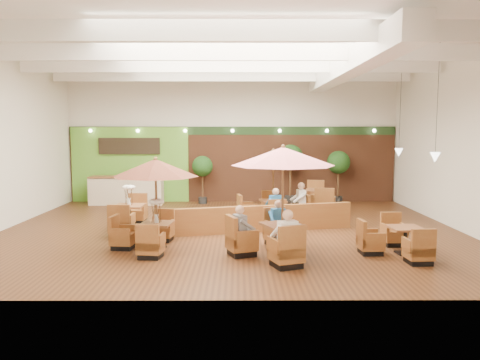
{
  "coord_description": "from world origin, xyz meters",
  "views": [
    {
      "loc": [
        0.25,
        -14.15,
        3.04
      ],
      "look_at": [
        0.3,
        0.5,
        1.5
      ],
      "focal_mm": 35.0,
      "sensor_mm": 36.0,
      "label": 1
    }
  ],
  "objects_px": {
    "table_0": "(154,183)",
    "table_2": "(273,171)",
    "topiary_1": "(290,160)",
    "diner_2": "(242,225)",
    "table_3": "(129,214)",
    "diner_3": "(275,203)",
    "topiary_2": "(338,164)",
    "booth_divider": "(261,219)",
    "diner_0": "(287,233)",
    "diner_4": "(299,198)",
    "table_1": "(280,176)",
    "table_4": "(395,241)",
    "table_5": "(320,201)",
    "diner_1": "(279,218)",
    "topiary_0": "(202,168)",
    "service_counter": "(126,190)"
  },
  "relations": [
    {
      "from": "diner_0",
      "to": "topiary_0",
      "type": "bearing_deg",
      "value": 87.0
    },
    {
      "from": "table_4",
      "to": "table_2",
      "type": "bearing_deg",
      "value": 118.5
    },
    {
      "from": "table_3",
      "to": "diner_3",
      "type": "distance_m",
      "value": 4.59
    },
    {
      "from": "table_2",
      "to": "table_5",
      "type": "distance_m",
      "value": 2.95
    },
    {
      "from": "table_0",
      "to": "table_2",
      "type": "bearing_deg",
      "value": 55.86
    },
    {
      "from": "table_3",
      "to": "table_5",
      "type": "xyz_separation_m",
      "value": [
        6.46,
        3.27,
        -0.09
      ]
    },
    {
      "from": "topiary_0",
      "to": "diner_1",
      "type": "relative_size",
      "value": 2.67
    },
    {
      "from": "table_2",
      "to": "topiary_2",
      "type": "distance_m",
      "value": 4.82
    },
    {
      "from": "table_3",
      "to": "diner_2",
      "type": "distance_m",
      "value": 4.61
    },
    {
      "from": "topiary_2",
      "to": "diner_4",
      "type": "height_order",
      "value": "topiary_2"
    },
    {
      "from": "topiary_2",
      "to": "diner_1",
      "type": "distance_m",
      "value": 7.92
    },
    {
      "from": "topiary_1",
      "to": "diner_2",
      "type": "relative_size",
      "value": 3.15
    },
    {
      "from": "table_1",
      "to": "topiary_1",
      "type": "bearing_deg",
      "value": 60.95
    },
    {
      "from": "table_5",
      "to": "diner_4",
      "type": "height_order",
      "value": "diner_4"
    },
    {
      "from": "table_1",
      "to": "diner_3",
      "type": "xyz_separation_m",
      "value": [
        0.17,
        3.56,
        -1.2
      ]
    },
    {
      "from": "booth_divider",
      "to": "diner_4",
      "type": "bearing_deg",
      "value": 38.28
    },
    {
      "from": "diner_3",
      "to": "table_0",
      "type": "bearing_deg",
      "value": -155.15
    },
    {
      "from": "booth_divider",
      "to": "diner_0",
      "type": "height_order",
      "value": "diner_0"
    },
    {
      "from": "table_0",
      "to": "diner_0",
      "type": "bearing_deg",
      "value": -19.78
    },
    {
      "from": "service_counter",
      "to": "diner_2",
      "type": "xyz_separation_m",
      "value": [
        4.73,
        -8.03,
        0.17
      ]
    },
    {
      "from": "table_1",
      "to": "table_4",
      "type": "distance_m",
      "value": 3.31
    },
    {
      "from": "table_3",
      "to": "diner_4",
      "type": "distance_m",
      "value": 5.64
    },
    {
      "from": "diner_2",
      "to": "diner_1",
      "type": "bearing_deg",
      "value": 109.63
    },
    {
      "from": "table_0",
      "to": "table_2",
      "type": "xyz_separation_m",
      "value": [
        3.34,
        3.81,
        -0.03
      ]
    },
    {
      "from": "table_1",
      "to": "table_3",
      "type": "relative_size",
      "value": 1.09
    },
    {
      "from": "table_4",
      "to": "diner_0",
      "type": "height_order",
      "value": "diner_0"
    },
    {
      "from": "table_0",
      "to": "table_1",
      "type": "bearing_deg",
      "value": -4.47
    },
    {
      "from": "table_2",
      "to": "diner_1",
      "type": "relative_size",
      "value": 3.3
    },
    {
      "from": "table_1",
      "to": "table_4",
      "type": "height_order",
      "value": "table_1"
    },
    {
      "from": "booth_divider",
      "to": "topiary_2",
      "type": "xyz_separation_m",
      "value": [
        3.49,
        5.54,
        1.25
      ]
    },
    {
      "from": "service_counter",
      "to": "table_3",
      "type": "bearing_deg",
      "value": -75.68
    },
    {
      "from": "diner_3",
      "to": "table_2",
      "type": "bearing_deg",
      "value": 73.76
    },
    {
      "from": "booth_divider",
      "to": "table_2",
      "type": "height_order",
      "value": "table_2"
    },
    {
      "from": "booth_divider",
      "to": "table_3",
      "type": "relative_size",
      "value": 2.24
    },
    {
      "from": "diner_4",
      "to": "topiary_2",
      "type": "bearing_deg",
      "value": -35.51
    },
    {
      "from": "diner_4",
      "to": "booth_divider",
      "type": "bearing_deg",
      "value": 135.72
    },
    {
      "from": "table_3",
      "to": "diner_0",
      "type": "height_order",
      "value": "table_3"
    },
    {
      "from": "topiary_0",
      "to": "diner_0",
      "type": "relative_size",
      "value": 2.35
    },
    {
      "from": "table_3",
      "to": "diner_2",
      "type": "relative_size",
      "value": 3.29
    },
    {
      "from": "diner_2",
      "to": "diner_3",
      "type": "height_order",
      "value": "diner_2"
    },
    {
      "from": "booth_divider",
      "to": "diner_4",
      "type": "distance_m",
      "value": 2.27
    },
    {
      "from": "diner_0",
      "to": "table_2",
      "type": "bearing_deg",
      "value": 70.3
    },
    {
      "from": "table_2",
      "to": "topiary_1",
      "type": "distance_m",
      "value": 3.9
    },
    {
      "from": "diner_2",
      "to": "diner_0",
      "type": "bearing_deg",
      "value": 19.63
    },
    {
      "from": "topiary_1",
      "to": "diner_2",
      "type": "distance_m",
      "value": 8.56
    },
    {
      "from": "diner_0",
      "to": "table_5",
      "type": "bearing_deg",
      "value": 56.03
    },
    {
      "from": "table_0",
      "to": "topiary_2",
      "type": "xyz_separation_m",
      "value": [
        6.34,
        7.58,
        -0.06
      ]
    },
    {
      "from": "table_2",
      "to": "table_1",
      "type": "bearing_deg",
      "value": -103.4
    },
    {
      "from": "topiary_2",
      "to": "booth_divider",
      "type": "bearing_deg",
      "value": -122.2
    },
    {
      "from": "table_2",
      "to": "table_4",
      "type": "bearing_deg",
      "value": -69.23
    }
  ]
}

